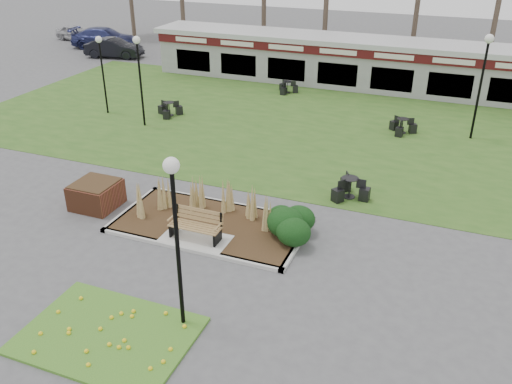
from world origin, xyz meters
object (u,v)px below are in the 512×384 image
at_px(bistro_set_c, 349,191).
at_px(food_pavilion, 343,61).
at_px(lamp_post_far_left, 101,58).
at_px(bistro_set_a, 169,111).
at_px(park_bench, 196,224).
at_px(brick_planter, 96,194).
at_px(lamp_post_mid_right, 484,64).
at_px(car_black, 114,48).
at_px(lamp_post_mid_left, 139,62).
at_px(bistro_set_d, 402,128).
at_px(car_blue, 105,38).
at_px(car_silver, 75,33).
at_px(bistro_set_b, 287,89).
at_px(lamp_post_near_right, 175,208).

bearing_deg(bistro_set_c, food_pavilion, 104.50).
distance_m(lamp_post_far_left, bistro_set_a, 4.32).
distance_m(park_bench, brick_planter, 4.47).
bearing_deg(lamp_post_mid_right, food_pavilion, 138.74).
distance_m(lamp_post_mid_right, car_black, 26.72).
bearing_deg(lamp_post_mid_left, brick_planter, -69.26).
distance_m(bistro_set_c, car_black, 26.72).
xyz_separation_m(lamp_post_mid_right, bistro_set_a, (-14.85, -2.34, -3.25)).
distance_m(brick_planter, bistro_set_a, 10.09).
distance_m(brick_planter, lamp_post_mid_left, 8.96).
height_order(food_pavilion, bistro_set_d, food_pavilion).
distance_m(lamp_post_mid_right, bistro_set_a, 15.38).
bearing_deg(lamp_post_mid_right, lamp_post_mid_left, -164.95).
distance_m(lamp_post_mid_left, car_blue, 19.55).
height_order(lamp_post_mid_right, lamp_post_far_left, lamp_post_mid_right).
relative_size(park_bench, bistro_set_d, 1.26).
distance_m(lamp_post_far_left, car_silver, 20.82).
relative_size(brick_planter, car_black, 0.35).
height_order(bistro_set_b, car_black, car_black).
bearing_deg(bistro_set_d, lamp_post_mid_left, -163.39).
bearing_deg(park_bench, bistro_set_c, 50.84).
xyz_separation_m(lamp_post_mid_right, car_black, (-25.36, 7.92, -2.81)).
relative_size(lamp_post_mid_right, lamp_post_far_left, 1.20).
bearing_deg(lamp_post_mid_left, car_silver, 136.21).
bearing_deg(lamp_post_near_right, lamp_post_mid_right, 69.15).
bearing_deg(lamp_post_far_left, lamp_post_mid_left, -18.41).
xyz_separation_m(lamp_post_near_right, lamp_post_mid_right, (6.32, 16.58, 0.14)).
height_order(lamp_post_near_right, car_silver, lamp_post_near_right).
relative_size(lamp_post_near_right, lamp_post_mid_left, 1.05).
bearing_deg(lamp_post_near_right, bistro_set_a, 120.92).
relative_size(lamp_post_mid_left, bistro_set_a, 3.35).
bearing_deg(lamp_post_mid_left, lamp_post_far_left, 161.59).
height_order(brick_planter, bistro_set_d, brick_planter).
distance_m(lamp_post_near_right, lamp_post_far_left, 17.91).
bearing_deg(lamp_post_near_right, brick_planter, 142.79).
xyz_separation_m(food_pavilion, bistro_set_b, (-2.60, -2.96, -1.23)).
bearing_deg(park_bench, car_black, 130.18).
bearing_deg(bistro_set_b, bistro_set_d, -31.03).
bearing_deg(lamp_post_mid_right, car_black, 162.66).
bearing_deg(car_silver, car_blue, -100.31).
bearing_deg(lamp_post_mid_left, car_blue, 130.97).
bearing_deg(food_pavilion, lamp_post_mid_left, -124.05).
distance_m(lamp_post_near_right, bistro_set_a, 16.90).
bearing_deg(lamp_post_far_left, bistro_set_b, 42.55).
bearing_deg(lamp_post_mid_left, lamp_post_mid_right, 15.05).
relative_size(bistro_set_a, bistro_set_b, 1.05).
height_order(lamp_post_mid_left, bistro_set_b, lamp_post_mid_left).
height_order(park_bench, food_pavilion, food_pavilion).
xyz_separation_m(lamp_post_near_right, car_silver, (-25.84, 28.67, -2.75)).
distance_m(bistro_set_b, bistro_set_c, 13.64).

